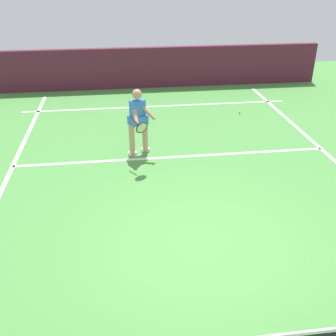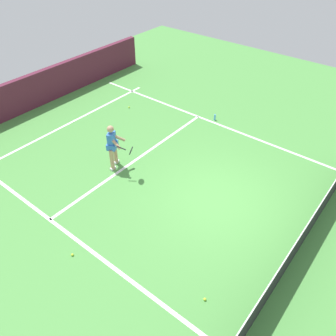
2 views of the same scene
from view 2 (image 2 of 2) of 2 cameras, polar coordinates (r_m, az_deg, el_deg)
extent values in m
plane|color=#4C9342|center=(10.30, 8.41, -5.21)|extent=(24.47, 24.47, 0.00)
cube|color=#561E33|center=(15.55, -21.66, 11.73)|extent=(12.22, 0.24, 1.40)
cube|color=white|center=(14.18, -16.10, 7.13)|extent=(8.22, 0.10, 0.01)
cube|color=white|center=(11.77, -5.01, 1.60)|extent=(7.22, 0.10, 0.01)
cube|color=white|center=(12.94, 16.90, 3.68)|extent=(0.10, 16.82, 0.01)
cube|color=white|center=(8.42, -5.41, -18.67)|extent=(0.10, 16.82, 0.01)
cube|color=#232326|center=(9.44, 22.06, -9.65)|extent=(7.74, 0.02, 0.89)
cube|color=white|center=(9.12, 22.75, -7.68)|extent=(7.74, 0.02, 0.04)
cylinder|color=tan|center=(11.44, -8.73, 2.43)|extent=(0.13, 0.13, 0.78)
cylinder|color=tan|center=(11.18, -9.29, 1.35)|extent=(0.13, 0.13, 0.78)
cube|color=white|center=(11.65, -8.56, 1.04)|extent=(0.20, 0.10, 0.08)
cube|color=white|center=(11.39, -9.11, -0.05)|extent=(0.20, 0.10, 0.08)
cube|color=#3875D6|center=(10.94, -9.34, 4.62)|extent=(0.38, 0.33, 0.52)
cube|color=#3875D6|center=(11.05, -9.23, 3.76)|extent=(0.48, 0.43, 0.20)
sphere|color=tan|center=(10.72, -9.56, 6.39)|extent=(0.22, 0.22, 0.22)
cylinder|color=tan|center=(11.00, -8.36, 5.07)|extent=(0.43, 0.36, 0.37)
cylinder|color=tan|center=(10.76, -8.84, 4.19)|extent=(0.11, 0.48, 0.37)
cylinder|color=black|center=(10.56, -7.75, 3.30)|extent=(0.17, 0.28, 0.14)
torus|color=black|center=(10.51, -6.16, 2.86)|extent=(0.31, 0.24, 0.28)
cylinder|color=beige|center=(10.51, -6.16, 2.86)|extent=(0.25, 0.19, 0.23)
sphere|color=#D1E533|center=(14.80, -6.49, 10.00)|extent=(0.07, 0.07, 0.07)
sphere|color=#D1E533|center=(8.20, 6.14, -20.85)|extent=(0.07, 0.07, 0.07)
sphere|color=#D1E533|center=(9.15, -15.60, -13.70)|extent=(0.07, 0.07, 0.07)
cylinder|color=#4C9EE5|center=(13.93, 7.78, 8.34)|extent=(0.07, 0.07, 0.24)
camera|label=1|loc=(6.43, 46.05, -2.87)|focal=42.51mm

